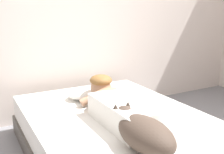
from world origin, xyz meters
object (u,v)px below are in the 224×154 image
Objects in this scene: bed at (119,138)px; coffee_cup at (103,95)px; pillow at (94,92)px; cell_phone at (140,136)px; dog at (142,131)px; person_lying at (121,104)px.

coffee_cup is (0.09, 0.46, 0.23)m from bed.
coffee_cup is at bearing -46.46° from pillow.
pillow is 4.16× the size of coffee_cup.
bed is 14.03× the size of cell_phone.
cell_phone is (0.07, 0.12, -0.10)m from dog.
coffee_cup is at bearing 80.48° from person_lying.
pillow reaches higher than cell_phone.
person_lying is at bearing -91.35° from pillow.
coffee_cup is at bearing 77.47° from dog.
coffee_cup reaches higher than bed.
cell_phone is at bearing -98.14° from bed.
person_lying reaches higher than cell_phone.
bed is 0.59m from pillow.
cell_phone is at bearing -94.99° from pillow.
person_lying is at bearing 79.54° from cell_phone.
bed is 15.71× the size of coffee_cup.
bed is 3.78× the size of pillow.
person_lying is (-0.01, -0.55, 0.05)m from pillow.
pillow is at bearing 133.54° from coffee_cup.
pillow is 3.71× the size of cell_phone.
bed is 0.53m from coffee_cup.
coffee_cup is at bearing 80.07° from cell_phone.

